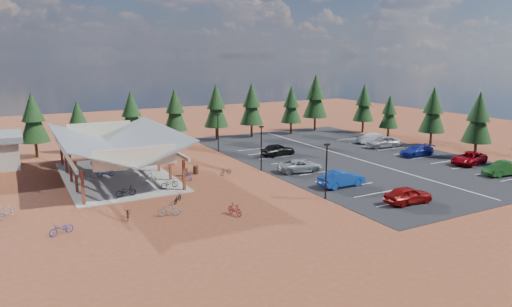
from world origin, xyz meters
name	(u,v)px	position (x,y,z in m)	size (l,w,h in m)	color
ground	(229,180)	(0.00, 0.00, 0.00)	(140.00, 140.00, 0.00)	brown
asphalt_lot	(348,157)	(18.50, 3.00, 0.02)	(27.00, 44.00, 0.04)	black
concrete_pad	(117,176)	(-10.00, 7.00, 0.05)	(10.60, 18.60, 0.10)	gray
bike_pavilion	(115,142)	(-10.00, 7.00, 3.82)	(11.65, 19.40, 4.97)	#5E2E1A
lamp_post_0	(326,167)	(5.00, -10.00, 2.98)	(0.50, 0.25, 5.14)	black
lamp_post_1	(261,145)	(5.00, 2.00, 2.98)	(0.50, 0.25, 5.14)	black
lamp_post_2	(218,130)	(5.00, 14.00, 2.98)	(0.50, 0.25, 5.14)	black
trash_bin_0	(185,172)	(-3.46, 3.78, 0.45)	(0.60, 0.60, 0.90)	#3D2516
trash_bin_1	(196,170)	(-2.08, 4.14, 0.45)	(0.60, 0.60, 0.90)	#3D2516
pine_1	(33,118)	(-16.98, 21.75, 5.12)	(3.60, 3.60, 8.39)	#382314
pine_2	(78,121)	(-11.64, 22.29, 4.30)	(3.03, 3.03, 7.05)	#382314
pine_3	(131,113)	(-4.65, 21.80, 4.98)	(3.50, 3.50, 8.15)	#382314
pine_4	(175,110)	(1.85, 22.43, 5.00)	(3.51, 3.51, 8.18)	#382314
pine_5	(216,106)	(8.30, 22.11, 5.32)	(3.74, 3.74, 8.70)	#382314
pine_6	(252,104)	(14.33, 21.94, 5.30)	(3.73, 3.73, 8.68)	#382314
pine_7	(291,105)	(21.53, 21.49, 4.92)	(3.46, 3.46, 8.05)	#382314
pine_8	(315,96)	(27.09, 22.48, 5.99)	(4.21, 4.21, 9.81)	#382314
pine_10	(478,118)	(32.18, -5.25, 5.19)	(3.65, 3.65, 8.51)	#382314
pine_11	(433,110)	(33.56, 2.98, 5.23)	(3.68, 3.68, 8.57)	#382314
pine_12	(389,112)	(32.97, 10.84, 4.20)	(2.95, 2.95, 6.88)	#382314
pine_13	(364,103)	(33.24, 17.10, 5.01)	(3.52, 3.52, 8.20)	#382314
bike_0	(126,191)	(-10.83, -0.80, 0.58)	(0.63, 1.82, 0.96)	black
bike_1	(95,175)	(-12.36, 6.36, 0.60)	(0.47, 1.66, 1.00)	gray
bike_2	(106,172)	(-11.14, 7.24, 0.58)	(0.64, 1.83, 0.96)	navy
bike_3	(98,161)	(-10.92, 12.95, 0.64)	(0.50, 1.79, 1.07)	maroon
bike_4	(169,183)	(-6.45, -0.06, 0.55)	(0.60, 1.71, 0.90)	black
bike_5	(147,177)	(-7.82, 2.91, 0.64)	(0.50, 1.78, 1.07)	gray
bike_6	(138,163)	(-6.91, 10.06, 0.56)	(0.61, 1.74, 0.92)	navy
bike_7	(118,159)	(-8.50, 13.40, 0.55)	(0.42, 1.49, 0.89)	maroon
bike_8	(128,213)	(-12.01, -6.64, 0.44)	(0.58, 1.68, 0.88)	black
bike_9	(6,212)	(-20.55, -1.74, 0.48)	(0.45, 1.61, 0.97)	gray
bike_10	(61,229)	(-17.05, -7.72, 0.47)	(0.63, 1.80, 0.95)	navy
bike_11	(235,209)	(-4.13, -9.94, 0.51)	(0.48, 1.71, 1.03)	maroon
bike_12	(178,198)	(-7.18, -4.60, 0.43)	(0.57, 1.65, 0.87)	black
bike_13	(169,210)	(-8.88, -7.59, 0.54)	(0.51, 1.80, 1.08)	gray
bike_14	(187,175)	(-3.73, 2.34, 0.49)	(0.65, 1.86, 0.98)	navy
bike_15	(172,163)	(-3.33, 8.50, 0.52)	(0.49, 1.73, 1.04)	maroon
bike_16	(226,171)	(0.61, 2.07, 0.43)	(0.57, 1.64, 0.86)	black
car_0	(408,195)	(10.56, -14.54, 0.80)	(1.80, 4.48, 1.53)	maroon
car_1	(342,179)	(8.81, -7.55, 0.84)	(1.69, 4.86, 1.60)	#113B95
car_2	(300,166)	(8.48, -0.70, 0.73)	(2.30, 5.00, 1.39)	#94989B
car_4	(278,150)	(10.66, 7.79, 0.84)	(1.88, 4.68, 1.60)	black
car_5	(503,168)	(27.01, -12.51, 0.81)	(1.63, 4.66, 1.54)	#174716
car_6	(469,158)	(28.32, -7.28, 0.78)	(2.44, 5.30, 1.47)	maroon
car_7	(416,151)	(26.39, -1.00, 0.74)	(1.96, 4.82, 1.40)	navy
car_8	(383,142)	(26.51, 5.25, 0.88)	(1.97, 4.91, 1.67)	gray
car_9	(371,138)	(27.46, 8.58, 0.77)	(1.55, 4.46, 1.47)	white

